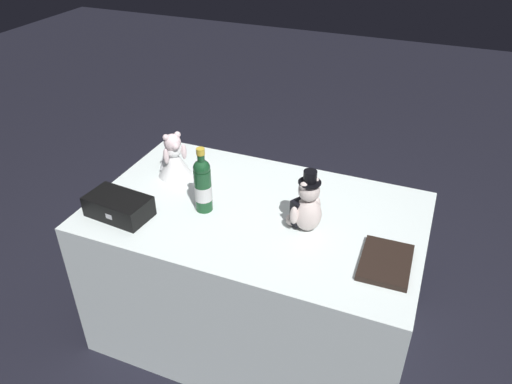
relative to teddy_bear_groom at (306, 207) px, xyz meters
name	(u,v)px	position (x,y,z in m)	size (l,w,h in m)	color
ground_plane	(256,328)	(-0.25, 0.04, -0.91)	(12.00, 12.00, 0.00)	black
reception_table	(256,274)	(-0.25, 0.04, -0.51)	(1.54, 0.93, 0.80)	white
teddy_bear_groom	(306,207)	(0.00, 0.00, 0.00)	(0.16, 0.15, 0.29)	silver
teddy_bear_bride	(173,156)	(-0.77, 0.19, -0.01)	(0.22, 0.21, 0.24)	white
champagne_bottle	(203,185)	(-0.48, -0.04, 0.02)	(0.08, 0.08, 0.32)	#184926
signing_pen	(310,182)	(-0.09, 0.37, -0.11)	(0.06, 0.15, 0.01)	navy
gift_case_black	(119,206)	(-0.81, -0.23, -0.06)	(0.30, 0.19, 0.10)	black
guestbook	(386,262)	(0.37, -0.11, -0.10)	(0.20, 0.27, 0.02)	black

